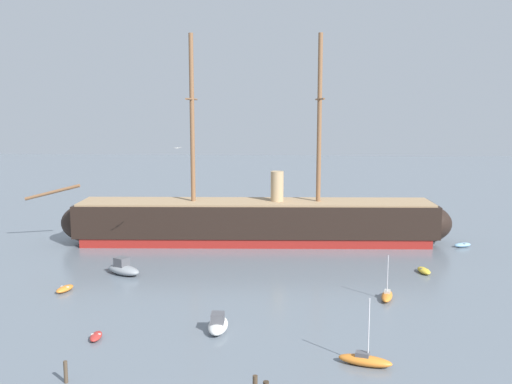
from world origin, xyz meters
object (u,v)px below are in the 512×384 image
dinghy_distant_centre (265,221)px  seagull_in_flight (177,148)px  dinghy_foreground_left (96,336)px  dinghy_far_left (82,232)px  motorboat_near_centre (218,324)px  dinghy_far_right (462,245)px  tall_ship (256,221)px  sailboat_foreground_right (365,360)px  motorboat_alongside_bow (123,269)px  sailboat_mid_right (387,296)px  mooring_piling_midwater (66,372)px  dinghy_alongside_stern (424,271)px  dinghy_mid_left (65,289)px

dinghy_distant_centre → seagull_in_flight: bearing=-107.0°
dinghy_foreground_left → dinghy_far_left: 44.41m
motorboat_near_centre → dinghy_far_right: 45.43m
tall_ship → dinghy_far_left: size_ratio=28.56×
sailboat_foreground_right → dinghy_distant_centre: sailboat_foreground_right is taller
dinghy_foreground_left → motorboat_alongside_bow: motorboat_alongside_bow is taller
seagull_in_flight → motorboat_near_centre: bearing=-69.7°
motorboat_near_centre → dinghy_distant_centre: bearing=87.3°
sailboat_mid_right → mooring_piling_midwater: 33.37m
dinghy_far_left → dinghy_distant_centre: (28.62, 10.48, -0.02)m
mooring_piling_midwater → motorboat_near_centre: bearing=46.6°
motorboat_near_centre → dinghy_alongside_stern: size_ratio=1.46×
dinghy_alongside_stern → seagull_in_flight: 33.14m
tall_ship → dinghy_mid_left: bearing=-129.3°
tall_ship → dinghy_alongside_stern: bearing=-34.7°
dinghy_mid_left → dinghy_far_right: bearing=24.9°
motorboat_near_centre → seagull_in_flight: seagull_in_flight is taller
motorboat_alongside_bow → dinghy_distant_centre: size_ratio=2.47×
sailboat_mid_right → dinghy_distant_centre: size_ratio=2.27×
sailboat_mid_right → dinghy_far_left: size_ratio=2.18×
motorboat_near_centre → mooring_piling_midwater: bearing=-133.4°
dinghy_mid_left → mooring_piling_midwater: mooring_piling_midwater is taller
tall_ship → motorboat_alongside_bow: tall_ship is taller
tall_ship → motorboat_near_centre: 34.28m
dinghy_alongside_stern → motorboat_near_centre: bearing=-139.3°
dinghy_far_left → sailboat_foreground_right: bearing=-49.6°
mooring_piling_midwater → sailboat_foreground_right: bearing=10.5°
dinghy_alongside_stern → dinghy_far_left: (-48.96, 19.51, -0.08)m
tall_ship → dinghy_foreground_left: 38.61m
motorboat_near_centre → tall_ship: bearing=87.5°
tall_ship → dinghy_alongside_stern: 25.92m
sailboat_foreground_right → dinghy_far_left: (-38.60, 45.41, -0.21)m
dinghy_alongside_stern → dinghy_distant_centre: dinghy_alongside_stern is taller
sailboat_foreground_right → sailboat_mid_right: size_ratio=1.15×
sailboat_foreground_right → motorboat_alongside_bow: bearing=137.7°
motorboat_near_centre → dinghy_far_left: size_ratio=1.93×
sailboat_mid_right → seagull_in_flight: 29.33m
dinghy_far_left → seagull_in_flight: size_ratio=1.76×
seagull_in_flight → tall_ship: bearing=60.9°
sailboat_foreground_right → dinghy_far_left: bearing=130.4°
sailboat_mid_right → dinghy_far_right: bearing=58.3°
dinghy_distant_centre → sailboat_foreground_right: bearing=-79.9°
dinghy_foreground_left → dinghy_distant_centre: bearing=76.2°
dinghy_foreground_left → motorboat_alongside_bow: 19.70m
motorboat_alongside_bow → dinghy_far_left: motorboat_alongside_bow is taller
dinghy_mid_left → sailboat_mid_right: sailboat_mid_right is taller
sailboat_mid_right → dinghy_distant_centre: 42.37m
motorboat_near_centre → dinghy_distant_centre: size_ratio=2.02×
sailboat_foreground_right → mooring_piling_midwater: 22.66m
tall_ship → dinghy_far_right: size_ratio=21.84×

